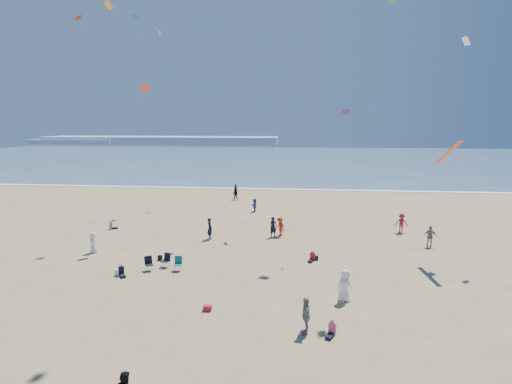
# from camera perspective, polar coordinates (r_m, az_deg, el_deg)

# --- Properties ---
(ground) EXTENTS (220.00, 220.00, 0.00)m
(ground) POSITION_cam_1_polar(r_m,az_deg,el_deg) (18.81, -9.36, -23.11)
(ground) COLOR tan
(ground) RESTS_ON ground
(ocean) EXTENTS (220.00, 100.00, 0.06)m
(ocean) POSITION_cam_1_polar(r_m,az_deg,el_deg) (110.71, 3.63, 4.72)
(ocean) COLOR #476B84
(ocean) RESTS_ON ground
(surf_line) EXTENTS (220.00, 1.20, 0.08)m
(surf_line) POSITION_cam_1_polar(r_m,az_deg,el_deg) (61.17, 1.71, 0.43)
(surf_line) COLOR white
(surf_line) RESTS_ON ground
(headland_far) EXTENTS (110.00, 20.00, 3.20)m
(headland_far) POSITION_cam_1_polar(r_m,az_deg,el_deg) (196.22, -13.35, 7.24)
(headland_far) COLOR #7A8EA8
(headland_far) RESTS_ON ground
(headland_near) EXTENTS (40.00, 14.00, 2.00)m
(headland_near) POSITION_cam_1_polar(r_m,az_deg,el_deg) (208.42, -24.32, 6.61)
(headland_near) COLOR #7A8EA8
(headland_near) RESTS_ON ground
(standing_flyers) EXTENTS (34.84, 46.16, 1.91)m
(standing_flyers) POSITION_cam_1_polar(r_m,az_deg,el_deg) (32.16, 7.24, -6.96)
(standing_flyers) COLOR red
(standing_flyers) RESTS_ON ground
(seated_group) EXTENTS (20.53, 28.00, 0.84)m
(seated_group) POSITION_cam_1_polar(r_m,az_deg,el_deg) (25.80, -7.92, -12.44)
(seated_group) COLOR white
(seated_group) RESTS_ON ground
(chair_cluster) EXTENTS (2.74, 1.59, 1.00)m
(chair_cluster) POSITION_cam_1_polar(r_m,az_deg,el_deg) (29.06, -13.00, -9.82)
(chair_cluster) COLOR black
(chair_cluster) RESTS_ON ground
(white_tote) EXTENTS (0.35, 0.20, 0.40)m
(white_tote) POSITION_cam_1_polar(r_m,az_deg,el_deg) (29.04, -19.12, -10.78)
(white_tote) COLOR white
(white_tote) RESTS_ON ground
(black_backpack) EXTENTS (0.30, 0.22, 0.38)m
(black_backpack) POSITION_cam_1_polar(r_m,az_deg,el_deg) (31.08, -13.56, -9.13)
(black_backpack) COLOR black
(black_backpack) RESTS_ON ground
(cooler) EXTENTS (0.45, 0.30, 0.30)m
(cooler) POSITION_cam_1_polar(r_m,az_deg,el_deg) (22.96, -6.94, -16.13)
(cooler) COLOR #B71A2F
(cooler) RESTS_ON ground
(navy_bag) EXTENTS (0.28, 0.18, 0.34)m
(navy_bag) POSITION_cam_1_polar(r_m,az_deg,el_deg) (30.63, 8.62, -9.29)
(navy_bag) COLOR black
(navy_bag) RESTS_ON ground
(kites_aloft) EXTENTS (42.08, 43.35, 29.13)m
(kites_aloft) POSITION_cam_1_polar(r_m,az_deg,el_deg) (29.55, 17.92, 18.72)
(kites_aloft) COLOR orange
(kites_aloft) RESTS_ON ground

